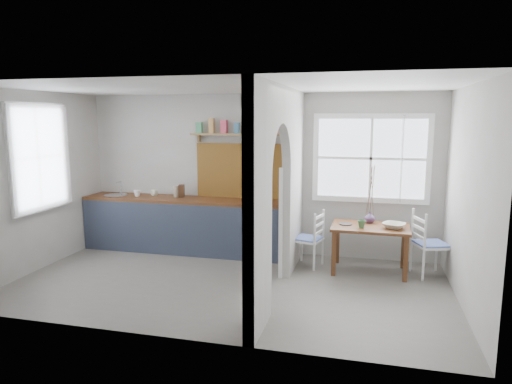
% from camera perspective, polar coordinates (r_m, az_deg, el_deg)
% --- Properties ---
extents(floor, '(5.80, 3.20, 0.01)m').
position_cam_1_polar(floor, '(6.29, -3.42, -11.38)').
color(floor, slate).
rests_on(floor, ground).
extents(ceiling, '(5.80, 3.20, 0.01)m').
position_cam_1_polar(ceiling, '(5.89, -3.67, 12.99)').
color(ceiling, beige).
rests_on(ceiling, walls).
extents(walls, '(5.81, 3.21, 2.60)m').
position_cam_1_polar(walls, '(5.95, -3.54, 0.41)').
color(walls, beige).
rests_on(walls, floor).
extents(partition, '(0.12, 3.20, 2.60)m').
position_cam_1_polar(partition, '(5.82, 3.21, 1.71)').
color(partition, beige).
rests_on(partition, floor).
extents(kitchen_window, '(0.10, 1.16, 1.50)m').
position_cam_1_polar(kitchen_window, '(7.30, -25.64, 3.92)').
color(kitchen_window, white).
rests_on(kitchen_window, walls).
extents(nook_window, '(1.76, 0.10, 1.30)m').
position_cam_1_polar(nook_window, '(7.19, 14.17, 4.09)').
color(nook_window, white).
rests_on(nook_window, walls).
extents(counter, '(3.50, 0.60, 0.90)m').
position_cam_1_polar(counter, '(7.72, -8.54, -4.00)').
color(counter, '#4E3119').
rests_on(counter, floor).
extents(sink, '(0.40, 0.40, 0.02)m').
position_cam_1_polar(sink, '(8.19, -17.12, -0.44)').
color(sink, silver).
rests_on(sink, counter).
extents(backsplash, '(1.65, 0.03, 0.90)m').
position_cam_1_polar(backsplash, '(7.50, -1.42, 2.65)').
color(backsplash, '#935E20').
rests_on(backsplash, walls).
extents(shelf, '(1.75, 0.20, 0.21)m').
position_cam_1_polar(shelf, '(7.37, -1.62, 7.64)').
color(shelf, '#9F7849').
rests_on(shelf, walls).
extents(pendant_lamp, '(0.26, 0.26, 0.16)m').
position_cam_1_polar(pendant_lamp, '(6.96, 0.46, 6.51)').
color(pendant_lamp, silver).
rests_on(pendant_lamp, ceiling).
extents(utensil_rail, '(0.02, 0.50, 0.02)m').
position_cam_1_polar(utensil_rail, '(6.65, 3.81, 2.65)').
color(utensil_rail, silver).
rests_on(utensil_rail, partition).
extents(dining_table, '(1.10, 0.74, 0.68)m').
position_cam_1_polar(dining_table, '(6.84, 14.01, -6.91)').
color(dining_table, '#4E3119').
rests_on(dining_table, floor).
extents(chair_left, '(0.48, 0.48, 0.85)m').
position_cam_1_polar(chair_left, '(6.93, 6.51, -5.77)').
color(chair_left, white).
rests_on(chair_left, floor).
extents(chair_right, '(0.55, 0.55, 0.94)m').
position_cam_1_polar(chair_right, '(6.90, 21.04, -6.03)').
color(chair_right, white).
rests_on(chair_right, floor).
extents(kettle, '(0.25, 0.23, 0.24)m').
position_cam_1_polar(kettle, '(7.16, -0.61, -0.32)').
color(kettle, white).
rests_on(kettle, counter).
extents(mug_a, '(0.14, 0.14, 0.11)m').
position_cam_1_polar(mug_a, '(7.95, -14.64, -0.16)').
color(mug_a, white).
rests_on(mug_a, counter).
extents(mug_b, '(0.16, 0.16, 0.10)m').
position_cam_1_polar(mug_b, '(7.95, -12.61, -0.11)').
color(mug_b, white).
rests_on(mug_b, counter).
extents(knife_block, '(0.13, 0.15, 0.20)m').
position_cam_1_polar(knife_block, '(7.74, -9.29, 0.14)').
color(knife_block, '#432814').
rests_on(knife_block, counter).
extents(jar, '(0.13, 0.13, 0.18)m').
position_cam_1_polar(jar, '(7.77, -9.87, 0.05)').
color(jar, gray).
rests_on(jar, counter).
extents(towel_magenta, '(0.02, 0.03, 0.49)m').
position_cam_1_polar(towel_magenta, '(6.97, 3.58, -6.90)').
color(towel_magenta, '#D1116F').
rests_on(towel_magenta, counter).
extents(towel_orange, '(0.02, 0.03, 0.51)m').
position_cam_1_polar(towel_orange, '(6.94, 3.51, -7.20)').
color(towel_orange, orange).
rests_on(towel_orange, counter).
extents(bowl, '(0.40, 0.40, 0.07)m').
position_cam_1_polar(bowl, '(6.71, 16.87, -4.03)').
color(bowl, silver).
rests_on(bowl, dining_table).
extents(table_cup, '(0.12, 0.12, 0.11)m').
position_cam_1_polar(table_cup, '(6.62, 13.05, -3.90)').
color(table_cup, '#427746').
rests_on(table_cup, dining_table).
extents(plate, '(0.23, 0.23, 0.02)m').
position_cam_1_polar(plate, '(6.77, 11.13, -3.94)').
color(plate, '#383333').
rests_on(plate, dining_table).
extents(vase, '(0.21, 0.21, 0.16)m').
position_cam_1_polar(vase, '(6.94, 14.04, -3.08)').
color(vase, '#543A69').
rests_on(vase, dining_table).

